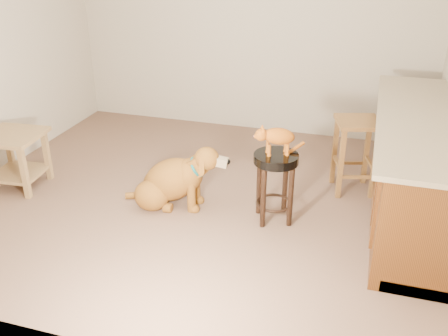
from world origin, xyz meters
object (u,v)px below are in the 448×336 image
(wood_stool, at_px, (354,154))
(golden_retriever, at_px, (172,181))
(tabby_kitten, at_px, (276,137))
(padded_stool, at_px, (275,174))
(side_table, at_px, (15,152))

(wood_stool, xyz_separation_m, golden_retriever, (-1.60, -0.80, -0.14))
(golden_retriever, bearing_deg, tabby_kitten, -3.58)
(padded_stool, xyz_separation_m, side_table, (-2.61, -0.12, -0.08))
(wood_stool, distance_m, side_table, 3.36)
(golden_retriever, bearing_deg, wood_stool, 21.85)
(wood_stool, bearing_deg, side_table, -164.56)
(padded_stool, xyz_separation_m, wood_stool, (0.63, 0.78, -0.07))
(wood_stool, bearing_deg, golden_retriever, -153.58)
(side_table, relative_size, golden_retriever, 0.57)
(wood_stool, relative_size, tabby_kitten, 1.82)
(padded_stool, relative_size, wood_stool, 0.86)
(wood_stool, distance_m, tabby_kitten, 1.09)
(side_table, xyz_separation_m, golden_retriever, (1.64, 0.10, -0.13))
(tabby_kitten, bearing_deg, padded_stool, -5.72)
(wood_stool, xyz_separation_m, side_table, (-3.24, -0.90, -0.01))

